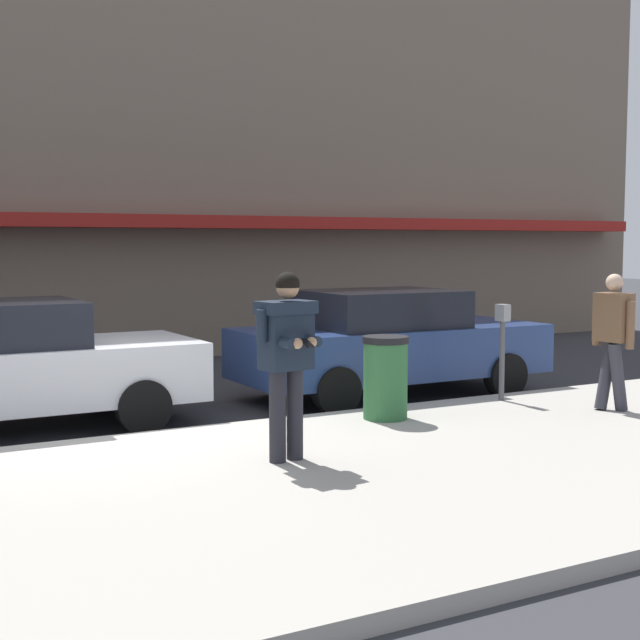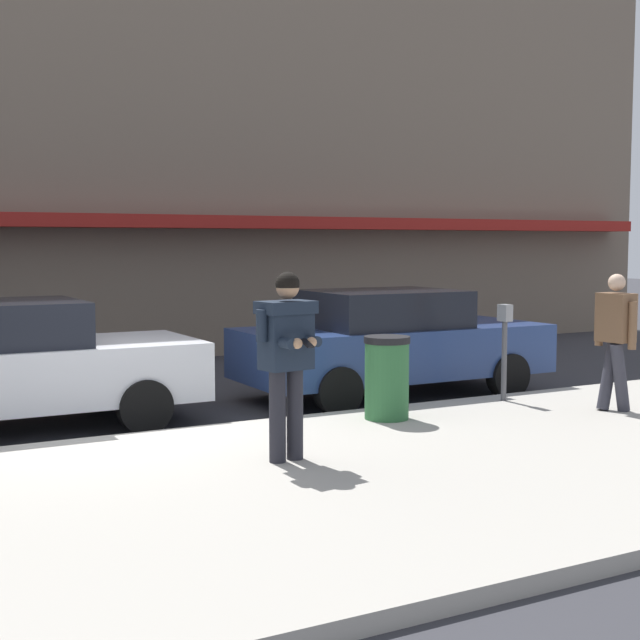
# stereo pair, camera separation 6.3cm
# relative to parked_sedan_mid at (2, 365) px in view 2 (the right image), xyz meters

# --- Properties ---
(ground_plane) EXTENTS (80.00, 80.00, 0.00)m
(ground_plane) POSITION_rel_parked_sedan_mid_xyz_m (1.04, -1.17, -0.79)
(ground_plane) COLOR #333338
(sidewalk) EXTENTS (32.00, 5.30, 0.14)m
(sidewalk) POSITION_rel_parked_sedan_mid_xyz_m (2.04, -4.02, -0.72)
(sidewalk) COLOR #A8A399
(sidewalk) RESTS_ON ground
(curb_paint_line) EXTENTS (28.00, 0.12, 0.01)m
(curb_paint_line) POSITION_rel_parked_sedan_mid_xyz_m (2.04, -1.12, -0.79)
(curb_paint_line) COLOR silver
(curb_paint_line) RESTS_ON ground
(storefront_facade) EXTENTS (28.00, 4.70, 10.88)m
(storefront_facade) POSITION_rel_parked_sedan_mid_xyz_m (2.04, 7.32, 4.64)
(storefront_facade) COLOR #756656
(storefront_facade) RESTS_ON ground
(parked_sedan_mid) EXTENTS (4.51, 1.94, 1.54)m
(parked_sedan_mid) POSITION_rel_parked_sedan_mid_xyz_m (0.00, 0.00, 0.00)
(parked_sedan_mid) COLOR silver
(parked_sedan_mid) RESTS_ON ground
(parked_sedan_far) EXTENTS (4.51, 1.95, 1.54)m
(parked_sedan_far) POSITION_rel_parked_sedan_mid_xyz_m (5.31, -0.14, 0.00)
(parked_sedan_far) COLOR navy
(parked_sedan_far) RESTS_ON ground
(man_texting_on_phone) EXTENTS (0.64, 0.62, 1.81)m
(man_texting_on_phone) POSITION_rel_parked_sedan_mid_xyz_m (2.06, -3.30, 0.46)
(man_texting_on_phone) COLOR #23232B
(man_texting_on_phone) RESTS_ON sidewalk
(pedestrian_dark_coat) EXTENTS (0.35, 0.60, 1.70)m
(pedestrian_dark_coat) POSITION_rel_parked_sedan_mid_xyz_m (6.74, -2.97, 0.32)
(pedestrian_dark_coat) COLOR #33333D
(pedestrian_dark_coat) RESTS_ON sidewalk
(parking_meter) EXTENTS (0.12, 0.18, 1.27)m
(parking_meter) POSITION_rel_parked_sedan_mid_xyz_m (6.02, -1.77, 0.18)
(parking_meter) COLOR #4C4C51
(parking_meter) RESTS_ON sidewalk
(trash_bin) EXTENTS (0.55, 0.55, 0.98)m
(trash_bin) POSITION_rel_parked_sedan_mid_xyz_m (4.00, -2.05, -0.16)
(trash_bin) COLOR #2D6638
(trash_bin) RESTS_ON sidewalk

